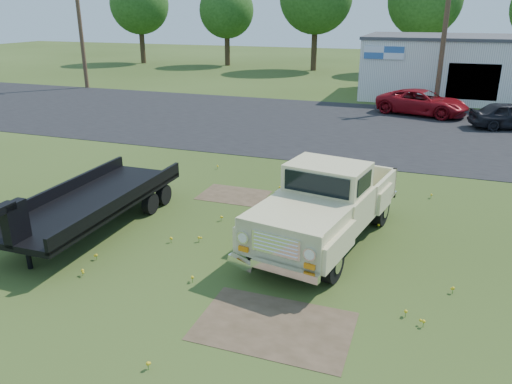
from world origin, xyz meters
TOP-DOWN VIEW (x-y plane):
  - ground at (0.00, 0.00)m, footprint 140.00×140.00m
  - asphalt_lot at (0.00, 15.00)m, footprint 90.00×14.00m
  - dirt_patch_a at (1.50, -3.00)m, footprint 3.00×2.00m
  - dirt_patch_b at (-2.00, 3.50)m, footprint 2.20×1.60m
  - commercial_building at (6.00, 26.99)m, footprint 14.20×8.20m
  - utility_pole_west at (-22.00, 22.00)m, footprint 1.60×0.30m
  - utility_pole_mid at (4.00, 22.00)m, footprint 1.60×0.30m
  - treeline_a at (-28.00, 40.00)m, footprint 6.40×6.40m
  - treeline_b at (-18.00, 41.00)m, footprint 5.76×5.76m
  - treeline_d at (2.00, 40.50)m, footprint 6.72×6.72m
  - vintage_pickup_truck at (1.60, 1.05)m, footprint 3.37×6.33m
  - flatbed_trailer at (-4.72, -0.23)m, footprint 2.28×6.69m
  - red_pickup at (3.26, 19.67)m, footprint 5.57×3.66m
  - dark_sedan at (7.70, 17.37)m, footprint 4.28×2.61m

SIDE VIEW (x-z plane):
  - ground at x=0.00m, z-range 0.00..0.00m
  - asphalt_lot at x=0.00m, z-range -0.01..0.01m
  - dirt_patch_a at x=1.50m, z-range -0.01..0.01m
  - dirt_patch_b at x=-2.00m, z-range -0.01..0.01m
  - dark_sedan at x=7.70m, z-range 0.00..1.36m
  - red_pickup at x=3.26m, z-range 0.00..1.42m
  - flatbed_trailer at x=-4.72m, z-range 0.00..1.82m
  - vintage_pickup_truck at x=1.60m, z-range 0.00..2.18m
  - commercial_building at x=6.00m, z-range 0.03..4.18m
  - utility_pole_west at x=-22.00m, z-range 0.10..9.10m
  - utility_pole_mid at x=4.00m, z-range 0.10..9.10m
  - treeline_b at x=-18.00m, z-range 1.38..9.95m
  - treeline_a at x=-28.00m, z-range 1.54..11.06m
  - treeline_d at x=2.00m, z-range 1.62..11.62m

